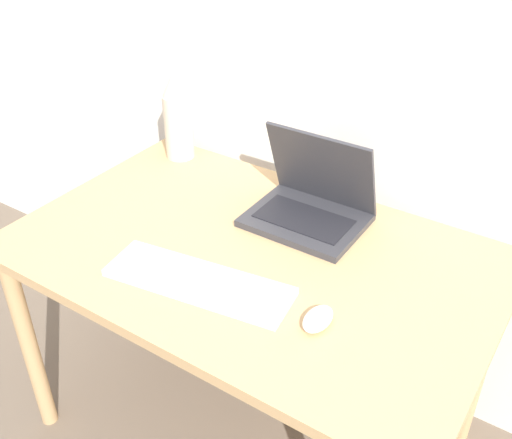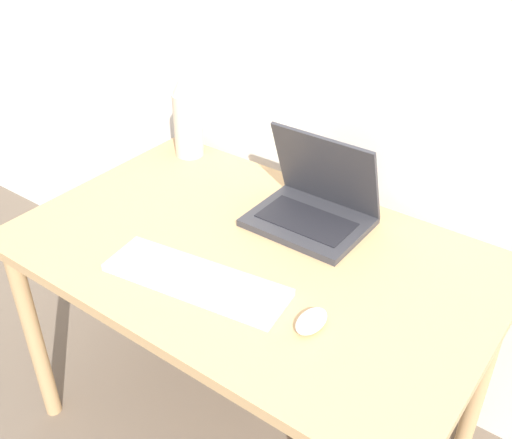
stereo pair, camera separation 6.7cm
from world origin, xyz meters
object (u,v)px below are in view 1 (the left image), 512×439
Objects in this scene: laptop at (311,202)px; mouse at (318,319)px; keyboard at (198,282)px; vase at (178,115)px.

mouse is (0.22, -0.37, -0.04)m from laptop.
vase is at bearing 132.96° from keyboard.
mouse is 0.91m from vase.
laptop is 0.42m from keyboard.
keyboard is (-0.08, -0.41, -0.04)m from laptop.
mouse is 0.32× the size of vase.
vase is (-0.47, 0.50, 0.14)m from keyboard.
mouse is at bearing -58.85° from laptop.
mouse reaches higher than keyboard.
keyboard is 0.31m from mouse.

